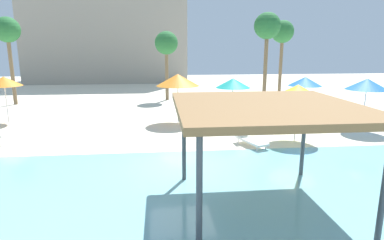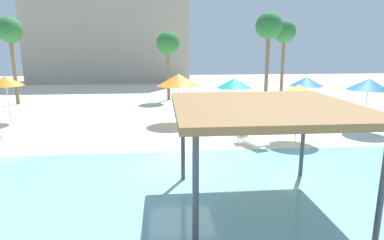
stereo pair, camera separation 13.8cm
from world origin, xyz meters
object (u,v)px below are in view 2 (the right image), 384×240
at_px(shade_pavilion, 265,110).
at_px(beach_umbrella_blue_0, 306,82).
at_px(beach_umbrella_blue_3, 369,84).
at_px(beach_umbrella_yellow_2, 298,91).
at_px(beach_umbrella_orange_4, 179,80).
at_px(lounge_chair_2, 250,139).
at_px(lounge_chair_4, 209,116).
at_px(beach_umbrella_teal_5, 234,83).
at_px(beach_umbrella_orange_7, 6,81).
at_px(palm_tree_1, 168,44).
at_px(palm_tree_2, 10,32).
at_px(palm_tree_3, 284,34).
at_px(palm_tree_0, 269,28).

relative_size(shade_pavilion, beach_umbrella_blue_0, 1.78).
height_order(beach_umbrella_blue_0, beach_umbrella_blue_3, beach_umbrella_blue_3).
xyz_separation_m(beach_umbrella_blue_0, beach_umbrella_yellow_2, (-2.07, -3.79, -0.04)).
relative_size(beach_umbrella_blue_0, beach_umbrella_blue_3, 0.97).
distance_m(beach_umbrella_orange_4, lounge_chair_2, 6.16).
distance_m(lounge_chair_2, lounge_chair_4, 5.09).
relative_size(shade_pavilion, beach_umbrella_teal_5, 1.86).
xyz_separation_m(beach_umbrella_yellow_2, lounge_chair_2, (-2.41, -0.59, -2.06)).
bearing_deg(lounge_chair_4, beach_umbrella_orange_7, -119.50).
bearing_deg(lounge_chair_4, shade_pavilion, -24.85).
distance_m(shade_pavilion, beach_umbrella_blue_3, 11.25).
bearing_deg(palm_tree_1, beach_umbrella_orange_7, -141.97).
xyz_separation_m(shade_pavilion, palm_tree_2, (-14.04, 18.24, 2.69)).
bearing_deg(palm_tree_3, beach_umbrella_orange_4, -137.34).
height_order(lounge_chair_2, palm_tree_2, palm_tree_2).
relative_size(beach_umbrella_blue_3, beach_umbrella_orange_7, 1.02).
relative_size(beach_umbrella_teal_5, lounge_chair_2, 1.31).
relative_size(beach_umbrella_orange_7, palm_tree_0, 0.40).
height_order(beach_umbrella_teal_5, palm_tree_3, palm_tree_3).
bearing_deg(beach_umbrella_orange_4, beach_umbrella_teal_5, 2.67).
distance_m(beach_umbrella_blue_3, palm_tree_0, 8.69).
bearing_deg(beach_umbrella_orange_7, palm_tree_0, 12.10).
height_order(beach_umbrella_blue_3, palm_tree_1, palm_tree_1).
height_order(lounge_chair_4, palm_tree_2, palm_tree_2).
bearing_deg(palm_tree_0, lounge_chair_2, -111.45).
bearing_deg(shade_pavilion, beach_umbrella_blue_3, 44.24).
xyz_separation_m(lounge_chair_4, palm_tree_0, (4.94, 4.62, 5.37)).
relative_size(beach_umbrella_yellow_2, beach_umbrella_teal_5, 1.04).
bearing_deg(beach_umbrella_orange_7, lounge_chair_4, -4.91).
relative_size(lounge_chair_4, palm_tree_0, 0.29).
xyz_separation_m(palm_tree_0, palm_tree_1, (-7.14, 3.95, -1.10)).
relative_size(palm_tree_0, palm_tree_2, 1.03).
bearing_deg(shade_pavilion, beach_umbrella_yellow_2, 60.19).
height_order(beach_umbrella_blue_0, beach_umbrella_orange_4, beach_umbrella_orange_4).
height_order(beach_umbrella_yellow_2, palm_tree_1, palm_tree_1).
xyz_separation_m(beach_umbrella_orange_7, palm_tree_2, (-2.23, 6.51, 3.03)).
bearing_deg(palm_tree_1, beach_umbrella_blue_3, -48.20).
height_order(beach_umbrella_orange_4, palm_tree_1, palm_tree_1).
height_order(beach_umbrella_blue_0, palm_tree_3, palm_tree_3).
xyz_separation_m(beach_umbrella_yellow_2, lounge_chair_4, (-3.59, 4.36, -2.06)).
xyz_separation_m(shade_pavilion, lounge_chair_2, (1.23, 5.76, -2.47)).
relative_size(beach_umbrella_teal_5, lounge_chair_4, 1.32).
height_order(beach_umbrella_orange_7, palm_tree_3, palm_tree_3).
bearing_deg(lounge_chair_2, palm_tree_0, 138.27).
xyz_separation_m(palm_tree_2, palm_tree_3, (21.72, 1.13, -0.00)).
xyz_separation_m(beach_umbrella_blue_0, lounge_chair_2, (-4.48, -4.38, -2.10)).
relative_size(beach_umbrella_blue_0, beach_umbrella_orange_4, 0.94).
relative_size(beach_umbrella_orange_4, lounge_chair_4, 1.46).
relative_size(beach_umbrella_yellow_2, palm_tree_1, 0.48).
xyz_separation_m(lounge_chair_4, palm_tree_3, (7.64, 8.67, 5.16)).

